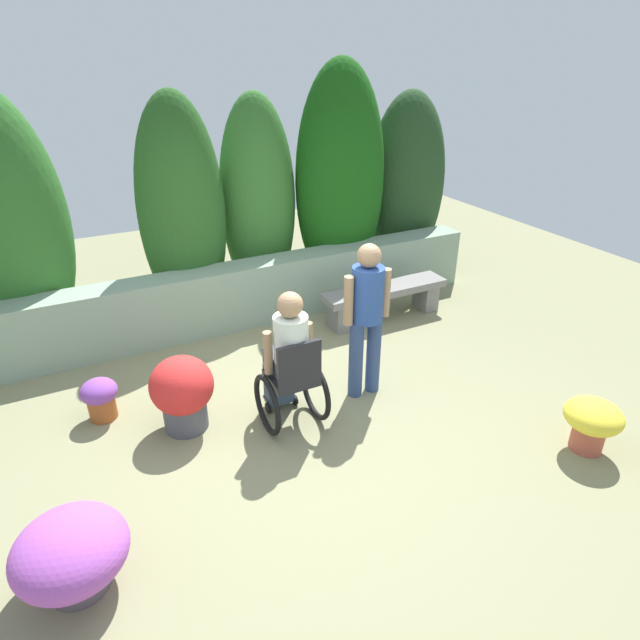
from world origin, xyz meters
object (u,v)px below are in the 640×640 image
at_px(stone_bench, 385,297).
at_px(flower_pot_terracotta_by_wall, 592,421).
at_px(flower_pot_purple_near, 182,392).
at_px(flower_pot_red_accent, 72,554).
at_px(person_standing_companion, 367,312).
at_px(flower_pot_small_foreground, 100,397).
at_px(person_in_wheelchair, 289,364).

xyz_separation_m(stone_bench, flower_pot_terracotta_by_wall, (0.19, -2.91, -0.00)).
bearing_deg(flower_pot_purple_near, stone_bench, 20.28).
bearing_deg(flower_pot_terracotta_by_wall, flower_pot_purple_near, 148.16).
relative_size(stone_bench, flower_pot_purple_near, 2.33).
relative_size(flower_pot_terracotta_by_wall, flower_pot_red_accent, 0.68).
bearing_deg(person_standing_companion, flower_pot_small_foreground, 155.31).
height_order(person_in_wheelchair, flower_pot_red_accent, person_in_wheelchair).
height_order(person_in_wheelchair, flower_pot_terracotta_by_wall, person_in_wheelchair).
relative_size(person_standing_companion, flower_pot_red_accent, 2.21).
relative_size(person_in_wheelchair, person_standing_companion, 0.85).
relative_size(flower_pot_purple_near, flower_pot_small_foreground, 1.76).
bearing_deg(flower_pot_red_accent, stone_bench, 31.34).
relative_size(person_standing_companion, flower_pot_terracotta_by_wall, 3.26).
bearing_deg(person_in_wheelchair, flower_pot_small_foreground, 156.95).
height_order(flower_pot_purple_near, flower_pot_small_foreground, flower_pot_purple_near).
relative_size(stone_bench, flower_pot_small_foreground, 4.09).
bearing_deg(flower_pot_red_accent, person_standing_companion, 20.74).
height_order(person_in_wheelchair, person_standing_companion, person_standing_companion).
xyz_separation_m(person_in_wheelchair, flower_pot_red_accent, (-1.92, -0.95, -0.33)).
xyz_separation_m(person_standing_companion, flower_pot_small_foreground, (-2.39, 0.75, -0.67)).
bearing_deg(flower_pot_purple_near, person_in_wheelchair, -21.97).
xyz_separation_m(flower_pot_red_accent, flower_pot_small_foreground, (0.37, 1.79, -0.06)).
distance_m(person_standing_companion, flower_pot_purple_near, 1.82).
bearing_deg(person_standing_companion, stone_bench, 42.71).
xyz_separation_m(stone_bench, flower_pot_small_foreground, (-3.48, -0.55, -0.06)).
distance_m(person_in_wheelchair, flower_pot_terracotta_by_wall, 2.62).
height_order(stone_bench, flower_pot_purple_near, flower_pot_purple_near).
height_order(stone_bench, flower_pot_red_accent, flower_pot_red_accent).
bearing_deg(flower_pot_red_accent, person_in_wheelchair, 26.30).
height_order(person_standing_companion, flower_pot_terracotta_by_wall, person_standing_companion).
bearing_deg(flower_pot_terracotta_by_wall, person_in_wheelchair, 144.56).
bearing_deg(person_standing_companion, flower_pot_terracotta_by_wall, -58.91).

